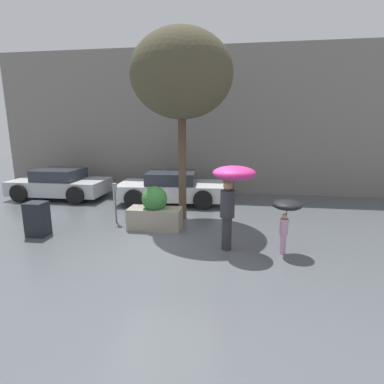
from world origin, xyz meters
The scene contains 10 objects.
ground_plane centered at (0.00, 0.00, 0.00)m, with size 40.00×40.00×0.00m, color #51565B.
building_facade centered at (0.00, 6.50, 3.00)m, with size 18.00×0.30×6.00m.
planter_box centered at (-0.68, 1.41, 0.51)m, with size 1.47×0.71×1.22m.
person_adult centered at (1.46, 0.29, 1.54)m, with size 0.97×0.97×1.96m.
person_child centered at (2.68, 0.25, 1.00)m, with size 0.66×0.66×1.23m.
parked_car_near centered at (-0.86, 4.43, 0.56)m, with size 4.06×2.29×1.17m.
parked_car_far centered at (-5.47, 4.51, 0.56)m, with size 3.70×2.07×1.17m.
street_tree centered at (-0.08, 2.48, 4.25)m, with size 2.93×2.93×5.52m.
parking_meter centered at (-1.98, 1.76, 0.87)m, with size 0.14×0.14×1.20m.
newspaper_box centered at (-3.59, 0.43, 0.45)m, with size 0.50×0.44×0.90m.
Camera 1 is at (1.55, -6.40, 2.83)m, focal length 28.00 mm.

